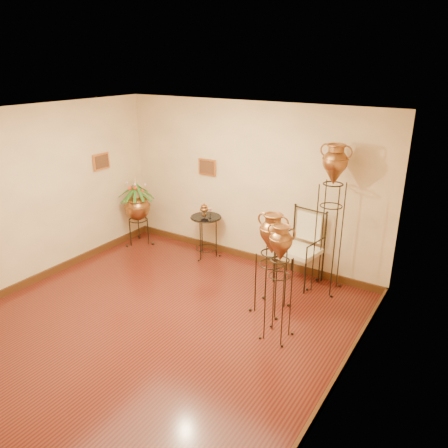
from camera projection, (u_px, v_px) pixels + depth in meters
The scene contains 8 objects.
ground at pixel (159, 323), 6.05m from camera, with size 5.00×5.00×0.00m, color #572014.
room_shell at pixel (151, 204), 5.44m from camera, with size 5.02×5.02×2.81m.
amphora_tall at pixel (330, 218), 6.52m from camera, with size 0.48×0.48×2.33m.
amphora_mid at pixel (279, 283), 5.46m from camera, with size 0.46×0.46×1.59m.
amphora_short at pixel (271, 263), 6.12m from camera, with size 0.53×0.53×1.50m.
planter_urn at pixel (137, 205), 8.39m from camera, with size 0.81×0.81×1.43m.
armchair at pixel (299, 248), 6.96m from camera, with size 0.76×0.72×1.20m.
side_table at pixel (206, 236), 7.94m from camera, with size 0.70×0.70×0.99m.
Camera 1 is at (3.55, -3.87, 3.43)m, focal length 35.00 mm.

